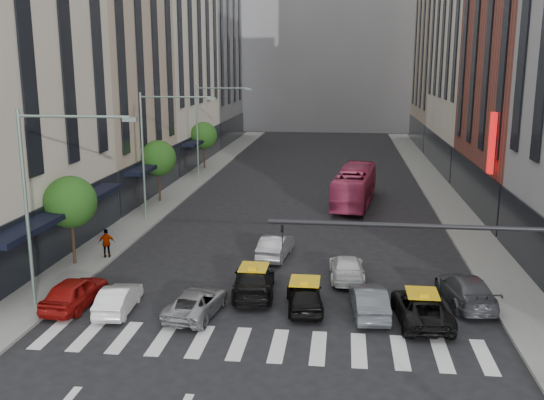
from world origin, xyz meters
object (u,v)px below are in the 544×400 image
(streetlamp_mid, at_px, (156,140))
(taxi_left, at_px, (254,281))
(streetlamp_far, at_px, (207,119))
(taxi_center, at_px, (305,295))
(bus, at_px, (355,186))
(pedestrian_far, at_px, (107,243))
(streetlamp_near, at_px, (45,183))
(car_red, at_px, (75,292))
(car_white_front, at_px, (118,299))

(streetlamp_mid, xyz_separation_m, taxi_left, (8.87, -13.17, -5.20))
(streetlamp_far, height_order, taxi_center, streetlamp_far)
(bus, relative_size, pedestrian_far, 6.38)
(streetlamp_near, bearing_deg, taxi_left, 17.68)
(streetlamp_far, distance_m, pedestrian_far, 25.23)
(car_red, xyz_separation_m, car_white_front, (2.20, -0.29, -0.10))
(taxi_left, distance_m, pedestrian_far, 10.24)
(streetlamp_far, xyz_separation_m, car_white_front, (3.04, -31.92, -5.29))
(streetlamp_mid, distance_m, taxi_center, 19.32)
(taxi_center, bearing_deg, car_red, -1.56)
(streetlamp_mid, xyz_separation_m, bus, (13.98, 7.27, -4.42))
(car_white_front, height_order, bus, bus)
(streetlamp_far, relative_size, bus, 0.85)
(streetlamp_mid, relative_size, pedestrian_far, 5.39)
(streetlamp_far, distance_m, car_red, 32.06)
(bus, bearing_deg, streetlamp_far, -24.70)
(taxi_left, relative_size, pedestrian_far, 2.90)
(streetlamp_near, distance_m, pedestrian_far, 8.78)
(car_red, height_order, taxi_left, car_red)
(streetlamp_far, bearing_deg, car_white_front, -84.55)
(streetlamp_near, xyz_separation_m, taxi_left, (8.87, 2.83, -5.20))
(car_red, distance_m, taxi_center, 10.64)
(streetlamp_mid, relative_size, taxi_center, 2.27)
(taxi_left, xyz_separation_m, bus, (5.12, 20.44, 0.78))
(streetlamp_far, bearing_deg, bus, -31.99)
(car_white_front, relative_size, taxi_center, 0.94)
(streetlamp_near, height_order, car_red, streetlamp_near)
(streetlamp_mid, distance_m, car_white_front, 17.05)
(streetlamp_mid, bearing_deg, car_white_front, -79.18)
(streetlamp_near, distance_m, car_red, 5.27)
(streetlamp_mid, bearing_deg, bus, 27.46)
(streetlamp_far, relative_size, taxi_left, 1.86)
(car_white_front, height_order, taxi_center, taxi_center)
(taxi_center, xyz_separation_m, pedestrian_far, (-11.80, 5.93, 0.31))
(taxi_center, bearing_deg, streetlamp_far, -76.29)
(streetlamp_near, xyz_separation_m, taxi_center, (11.44, 1.33, -5.23))
(taxi_center, xyz_separation_m, bus, (2.54, 21.93, 0.81))
(streetlamp_near, bearing_deg, taxi_center, 6.65)
(taxi_center, bearing_deg, streetlamp_mid, -58.79)
(car_white_front, relative_size, pedestrian_far, 2.23)
(car_red, xyz_separation_m, taxi_left, (8.02, 2.45, -0.02))
(taxi_center, bearing_deg, car_white_front, 1.76)
(streetlamp_mid, bearing_deg, streetlamp_near, -90.00)
(taxi_center, relative_size, bus, 0.37)
(streetlamp_near, bearing_deg, streetlamp_far, 90.00)
(streetlamp_mid, relative_size, streetlamp_far, 1.00)
(streetlamp_far, bearing_deg, streetlamp_near, -90.00)
(streetlamp_far, height_order, bus, streetlamp_far)
(streetlamp_mid, relative_size, taxi_left, 1.86)
(streetlamp_mid, bearing_deg, pedestrian_far, -92.33)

